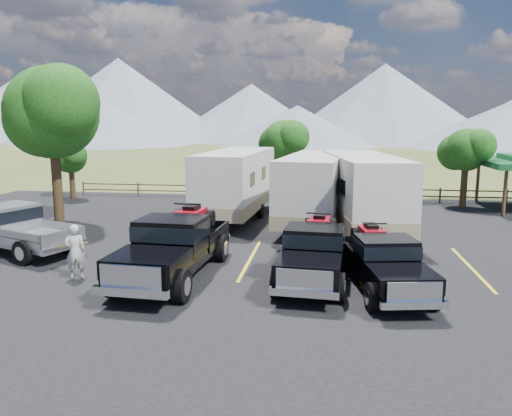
# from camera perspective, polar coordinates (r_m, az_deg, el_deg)

# --- Properties ---
(ground) EXTENTS (320.00, 320.00, 0.00)m
(ground) POSITION_cam_1_polar(r_m,az_deg,el_deg) (15.05, 4.68, -10.46)
(ground) COLOR #404E21
(ground) RESTS_ON ground
(asphalt_lot) EXTENTS (44.00, 34.00, 0.04)m
(asphalt_lot) POSITION_cam_1_polar(r_m,az_deg,el_deg) (17.88, 5.24, -7.04)
(asphalt_lot) COLOR black
(asphalt_lot) RESTS_ON ground
(stall_lines) EXTENTS (12.12, 5.50, 0.01)m
(stall_lines) POSITION_cam_1_polar(r_m,az_deg,el_deg) (18.83, 5.39, -6.08)
(stall_lines) COLOR yellow
(stall_lines) RESTS_ON asphalt_lot
(tree_big_nw) EXTENTS (5.54, 5.18, 7.84)m
(tree_big_nw) POSITION_cam_1_polar(r_m,az_deg,el_deg) (26.65, -22.34, 10.05)
(tree_big_nw) COLOR #2F2212
(tree_big_nw) RESTS_ON ground
(tree_ne_a) EXTENTS (3.11, 2.92, 4.76)m
(tree_ne_a) POSITION_cam_1_polar(r_m,az_deg,el_deg) (32.21, 22.86, 6.12)
(tree_ne_a) COLOR #2F2212
(tree_ne_a) RESTS_ON ground
(tree_north) EXTENTS (3.46, 3.24, 5.25)m
(tree_north) POSITION_cam_1_polar(r_m,az_deg,el_deg) (33.24, 3.17, 7.60)
(tree_north) COLOR #2F2212
(tree_north) RESTS_ON ground
(tree_nw_small) EXTENTS (2.59, 2.43, 3.85)m
(tree_nw_small) POSITION_cam_1_polar(r_m,az_deg,el_deg) (35.41, -20.45, 5.43)
(tree_nw_small) COLOR #2F2212
(tree_nw_small) RESTS_ON ground
(rail_fence) EXTENTS (36.12, 0.12, 1.00)m
(rail_fence) POSITION_cam_1_polar(r_m,az_deg,el_deg) (32.93, 10.05, 1.79)
(rail_fence) COLOR brown
(rail_fence) RESTS_ON ground
(mountain_range) EXTENTS (209.00, 71.00, 20.00)m
(mountain_range) POSITION_cam_1_polar(r_m,az_deg,el_deg) (120.37, 4.02, 11.32)
(mountain_range) COLOR slate
(mountain_range) RESTS_ON ground
(rig_left) EXTENTS (2.72, 6.96, 2.29)m
(rig_left) POSITION_cam_1_polar(r_m,az_deg,el_deg) (16.99, -9.25, -4.12)
(rig_left) COLOR black
(rig_left) RESTS_ON asphalt_lot
(rig_center) EXTENTS (2.47, 6.16, 2.02)m
(rig_center) POSITION_cam_1_polar(r_m,az_deg,el_deg) (16.66, 6.74, -4.80)
(rig_center) COLOR black
(rig_center) RESTS_ON asphalt_lot
(rig_right) EXTENTS (2.74, 5.81, 1.86)m
(rig_right) POSITION_cam_1_polar(r_m,az_deg,el_deg) (16.15, 14.32, -5.81)
(rig_right) COLOR black
(rig_right) RESTS_ON asphalt_lot
(trailer_left) EXTENTS (3.21, 10.37, 3.59)m
(trailer_left) POSITION_cam_1_polar(r_m,az_deg,el_deg) (26.42, -2.29, 2.80)
(trailer_left) COLOR silver
(trailer_left) RESTS_ON asphalt_lot
(trailer_center) EXTENTS (3.60, 10.21, 3.53)m
(trailer_center) POSITION_cam_1_polar(r_m,az_deg,el_deg) (24.46, 6.71, 2.06)
(trailer_center) COLOR silver
(trailer_center) RESTS_ON asphalt_lot
(trailer_right) EXTENTS (3.91, 10.42, 3.60)m
(trailer_right) POSITION_cam_1_polar(r_m,az_deg,el_deg) (23.72, 12.13, 1.75)
(trailer_right) COLOR silver
(trailer_right) RESTS_ON asphalt_lot
(pickup_silver) EXTENTS (6.65, 4.22, 1.91)m
(pickup_silver) POSITION_cam_1_polar(r_m,az_deg,el_deg) (22.07, -26.15, -2.04)
(pickup_silver) COLOR #93959B
(pickup_silver) RESTS_ON asphalt_lot
(person_a) EXTENTS (0.79, 0.67, 1.84)m
(person_a) POSITION_cam_1_polar(r_m,az_deg,el_deg) (17.62, -19.97, -4.70)
(person_a) COLOR #B9B9B9
(person_a) RESTS_ON asphalt_lot
(person_b) EXTENTS (1.11, 1.16, 1.88)m
(person_b) POSITION_cam_1_polar(r_m,az_deg,el_deg) (18.56, -11.57, -3.49)
(person_b) COLOR slate
(person_b) RESTS_ON asphalt_lot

